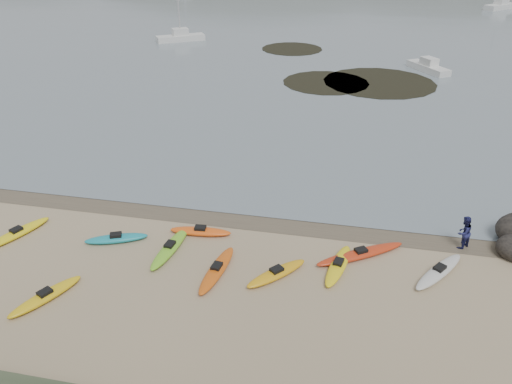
# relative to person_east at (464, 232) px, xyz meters

# --- Properties ---
(ground) EXTENTS (600.00, 600.00, 0.00)m
(ground) POSITION_rel_person_east_xyz_m (-10.31, 0.80, -0.85)
(ground) COLOR tan
(ground) RESTS_ON ground
(wet_sand) EXTENTS (60.00, 60.00, 0.00)m
(wet_sand) POSITION_rel_person_east_xyz_m (-10.31, 0.50, -0.85)
(wet_sand) COLOR brown
(wet_sand) RESTS_ON ground
(kayaks) EXTENTS (22.78, 8.96, 0.34)m
(kayaks) POSITION_rel_person_east_xyz_m (-11.07, -3.35, -0.68)
(kayaks) COLOR #79C828
(kayaks) RESTS_ON ground
(person_east) EXTENTS (1.04, 1.04, 1.70)m
(person_east) POSITION_rel_person_east_xyz_m (0.00, 0.00, 0.00)
(person_east) COLOR navy
(person_east) RESTS_ON ground
(kelp_mats) EXTENTS (19.63, 21.98, 0.04)m
(kelp_mats) POSITION_rel_person_east_xyz_m (-7.35, 30.50, -0.82)
(kelp_mats) COLOR black
(kelp_mats) RESTS_ON water
(far_hills) EXTENTS (550.00, 135.00, 80.00)m
(far_hills) POSITION_rel_person_east_xyz_m (29.07, 194.77, -16.78)
(far_hills) COLOR #384235
(far_hills) RESTS_ON ground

